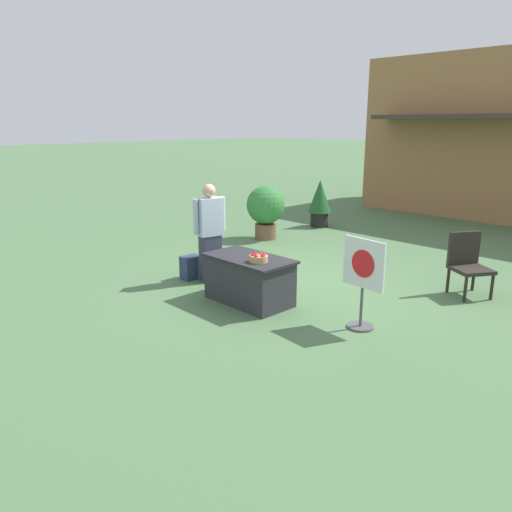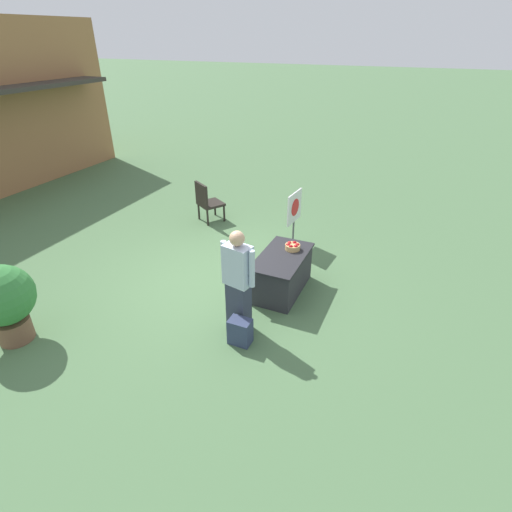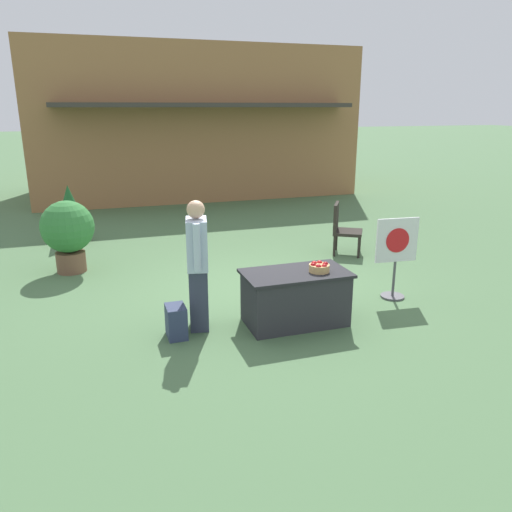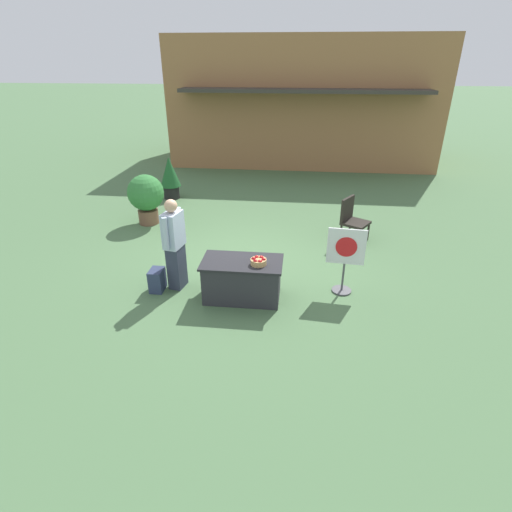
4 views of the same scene
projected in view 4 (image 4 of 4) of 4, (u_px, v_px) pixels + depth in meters
ground_plane at (236, 264)px, 8.36m from camera, size 120.00×120.00×0.00m
storefront_building at (303, 100)px, 16.22m from camera, size 10.04×5.59×4.63m
display_table at (242, 279)px, 7.07m from camera, size 1.41×0.78×0.73m
apple_basket at (258, 261)px, 6.77m from camera, size 0.27×0.27×0.13m
person_visitor at (175, 244)px, 7.19m from camera, size 0.34×0.60×1.71m
backpack at (157, 280)px, 7.36m from camera, size 0.24×0.34×0.42m
poster_board at (345, 257)px, 7.10m from camera, size 0.67×0.36×1.25m
patio_chair at (352, 218)px, 9.26m from camera, size 0.76×0.76×1.02m
potted_plant_near_right at (146, 195)px, 10.11m from camera, size 0.91×0.91×1.28m
potted_plant_far_right at (170, 176)px, 11.97m from camera, size 0.61×0.61×1.26m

